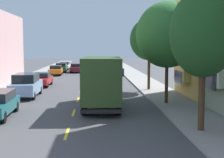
{
  "coord_description": "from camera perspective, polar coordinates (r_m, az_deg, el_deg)",
  "views": [
    {
      "loc": [
        1.36,
        -8.07,
        4.07
      ],
      "look_at": [
        2.95,
        22.32,
        1.09
      ],
      "focal_mm": 51.78,
      "sensor_mm": 36.0,
      "label": 1
    }
  ],
  "objects": [
    {
      "name": "lane_centerline_dashes",
      "position": [
        32.85,
        -5.35,
        -1.54
      ],
      "size": [
        0.14,
        47.2,
        0.01
      ],
      "color": "yellow",
      "rests_on": "ground_plane"
    },
    {
      "name": "street_tree_third",
      "position": [
        30.42,
        6.59,
        6.97
      ],
      "size": [
        3.61,
        3.61,
        6.65
      ],
      "color": "#47331E",
      "rests_on": "sidewalk_right"
    },
    {
      "name": "parked_sedan_white",
      "position": [
        60.15,
        -8.39,
        2.36
      ],
      "size": [
        1.92,
        4.55,
        1.43
      ],
      "color": "silver",
      "rests_on": "ground_plane"
    },
    {
      "name": "parked_wagon_silver",
      "position": [
        55.77,
        -0.07,
        2.23
      ],
      "size": [
        1.96,
        4.75,
        1.5
      ],
      "color": "#B2B5BA",
      "rests_on": "ground_plane"
    },
    {
      "name": "parked_wagon_forest",
      "position": [
        54.45,
        -8.96,
        2.08
      ],
      "size": [
        1.95,
        4.75,
        1.5
      ],
      "color": "#194C28",
      "rests_on": "ground_plane"
    },
    {
      "name": "ground_plane",
      "position": [
        38.31,
        -5.01,
        -0.53
      ],
      "size": [
        160.0,
        160.0,
        0.0
      ],
      "primitive_type": "plane",
      "color": "#424244"
    },
    {
      "name": "parked_sedan_orange",
      "position": [
        48.36,
        -9.9,
        1.57
      ],
      "size": [
        1.91,
        4.54,
        1.43
      ],
      "color": "orange",
      "rests_on": "ground_plane"
    },
    {
      "name": "parked_sedan_red",
      "position": [
        34.79,
        -12.32,
        -0.02
      ],
      "size": [
        1.84,
        4.52,
        1.43
      ],
      "color": "#AD1E1E",
      "rests_on": "ground_plane"
    },
    {
      "name": "sidewalk_left",
      "position": [
        37.27,
        -16.1,
        -0.79
      ],
      "size": [
        3.2,
        120.0,
        0.14
      ],
      "primitive_type": "cube",
      "color": "gray",
      "rests_on": "ground_plane"
    },
    {
      "name": "parked_suv_sky",
      "position": [
        27.49,
        -14.91,
        -1.04
      ],
      "size": [
        2.0,
        4.82,
        1.93
      ],
      "color": "#7A9EC6",
      "rests_on": "ground_plane"
    },
    {
      "name": "moving_burgundy_sedan",
      "position": [
        53.28,
        -6.39,
        1.98
      ],
      "size": [
        1.8,
        4.5,
        1.43
      ],
      "color": "maroon",
      "rests_on": "ground_plane"
    },
    {
      "name": "parked_pickup_navy",
      "position": [
        47.77,
        0.58,
        1.69
      ],
      "size": [
        2.14,
        5.35,
        1.73
      ],
      "color": "navy",
      "rests_on": "ground_plane"
    },
    {
      "name": "street_tree_nearest",
      "position": [
        15.74,
        15.83,
        7.76
      ],
      "size": [
        3.14,
        3.14,
        6.68
      ],
      "color": "#47331E",
      "rests_on": "sidewalk_right"
    },
    {
      "name": "sidewalk_right",
      "position": [
        36.74,
        6.01,
        -0.69
      ],
      "size": [
        3.2,
        120.0,
        0.14
      ],
      "primitive_type": "cube",
      "color": "gray",
      "rests_on": "ground_plane"
    },
    {
      "name": "street_tree_second",
      "position": [
        23.02,
        9.74,
        7.72
      ],
      "size": [
        4.39,
        4.39,
        7.14
      ],
      "color": "#47331E",
      "rests_on": "sidewalk_right"
    },
    {
      "name": "delivery_box_truck",
      "position": [
        21.67,
        -1.84,
        -0.07
      ],
      "size": [
        2.6,
        7.56,
        3.43
      ],
      "color": "#2D471E",
      "rests_on": "ground_plane"
    }
  ]
}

